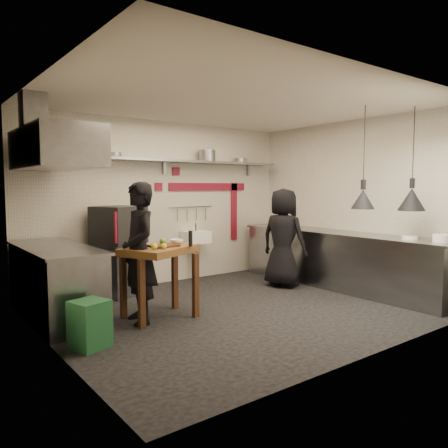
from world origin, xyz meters
TOP-DOWN VIEW (x-y plane):
  - floor at (0.00, 0.00)m, footprint 5.00×5.00m
  - ceiling at (0.00, 0.00)m, footprint 5.00×5.00m
  - wall_back at (0.00, 2.10)m, footprint 5.00×0.04m
  - wall_front at (0.00, -2.10)m, footprint 5.00×0.04m
  - wall_left at (-2.50, 0.00)m, footprint 0.04×4.20m
  - wall_right at (2.50, 0.00)m, footprint 0.04×4.20m
  - red_band_horiz at (0.95, 2.08)m, footprint 1.70×0.02m
  - red_band_vert at (1.55, 2.08)m, footprint 0.14×0.02m
  - red_tile_a at (0.25, 2.08)m, footprint 0.14×0.02m
  - red_tile_b at (-0.10, 2.08)m, footprint 0.14×0.02m
  - back_shelf at (0.00, 1.92)m, footprint 4.60×0.34m
  - shelf_bracket_left at (-1.90, 2.07)m, footprint 0.04×0.06m
  - shelf_bracket_mid at (0.00, 2.07)m, footprint 0.04×0.06m
  - shelf_bracket_right at (1.90, 2.07)m, footprint 0.04×0.06m
  - pan_far_left at (-1.23, 1.92)m, footprint 0.32×0.32m
  - pan_mid_left at (-0.97, 1.92)m, footprint 0.25×0.25m
  - stock_pot at (0.81, 1.92)m, footprint 0.34×0.34m
  - pan_right at (1.58, 1.92)m, footprint 0.30×0.30m
  - oven_stand at (-1.01, 1.75)m, footprint 0.83×0.79m
  - combi_oven at (-0.98, 1.76)m, footprint 0.85×0.83m
  - oven_door at (-0.98, 1.46)m, footprint 0.50×0.23m
  - oven_glass at (-0.99, 1.49)m, footprint 0.31×0.14m
  - hand_sink at (0.55, 1.92)m, footprint 0.46×0.34m
  - sink_tap at (0.55, 1.92)m, footprint 0.03×0.03m
  - sink_drain at (0.55, 1.88)m, footprint 0.06×0.06m
  - utensil_rail at (0.55, 2.06)m, footprint 0.90×0.02m
  - counter_right at (2.15, 0.00)m, footprint 0.70×3.80m
  - counter_right_top at (2.15, 0.00)m, footprint 0.76×3.90m
  - plate_stack at (2.12, -1.70)m, footprint 0.28×0.28m
  - small_bowl_right at (2.10, -1.26)m, footprint 0.25×0.25m
  - counter_left at (-2.15, 1.05)m, footprint 0.70×1.90m
  - counter_left_top at (-2.15, 1.05)m, footprint 0.76×2.00m
  - extractor_hood at (-2.10, 1.05)m, footprint 0.78×1.60m
  - hood_duct at (-2.35, 1.05)m, footprint 0.28×0.28m
  - green_bin at (-2.18, -0.20)m, footprint 0.42×0.42m
  - prep_table at (-1.08, 0.29)m, footprint 1.10×0.96m
  - cutting_board at (-1.04, 0.24)m, footprint 0.36×0.26m
  - pepper_mill at (-0.75, 0.07)m, footprint 0.06×0.06m
  - lemon_a at (-1.26, 0.09)m, footprint 0.09×0.09m
  - lemon_b at (-1.14, 0.06)m, footprint 0.09×0.09m
  - veg_ball at (-0.97, 0.39)m, footprint 0.09×0.09m
  - steel_tray at (-1.29, 0.41)m, footprint 0.19×0.13m
  - bowl at (-0.74, 0.42)m, footprint 0.19×0.19m
  - heat_lamp_near at (1.51, -0.88)m, footprint 0.43×0.43m
  - heat_lamp_far at (2.10, -1.26)m, footprint 0.42×0.42m
  - chef_left at (-1.37, 0.28)m, footprint 0.50×0.68m
  - chef_right at (1.45, 0.62)m, footprint 0.72×0.92m

SIDE VIEW (x-z plane):
  - floor at x=0.00m, z-range 0.00..0.00m
  - green_bin at x=-2.18m, z-range 0.00..0.50m
  - sink_drain at x=0.55m, z-range 0.01..0.67m
  - oven_stand at x=-1.01m, z-range 0.00..0.80m
  - counter_right at x=2.15m, z-range 0.00..0.90m
  - counter_left at x=-2.15m, z-range 0.00..0.90m
  - prep_table at x=-1.08m, z-range 0.00..0.92m
  - hand_sink at x=0.55m, z-range 0.67..0.89m
  - chef_right at x=1.45m, z-range 0.00..1.65m
  - chef_left at x=-1.37m, z-range 0.00..1.74m
  - counter_right_top at x=2.15m, z-range 0.90..0.93m
  - counter_left_top at x=-2.15m, z-range 0.90..0.93m
  - cutting_board at x=-1.04m, z-range 0.92..0.94m
  - steel_tray at x=-1.29m, z-range 0.92..0.95m
  - bowl at x=-0.74m, z-range 0.92..0.98m
  - small_bowl_right at x=2.10m, z-range 0.93..0.98m
  - lemon_b at x=-1.14m, z-range 0.92..0.99m
  - sink_tap at x=0.55m, z-range 0.89..1.03m
  - lemon_a at x=-1.26m, z-range 0.92..1.00m
  - veg_ball at x=-0.97m, z-range 0.93..1.01m
  - plate_stack at x=2.12m, z-range 0.93..1.04m
  - pepper_mill at x=-0.75m, z-range 0.92..1.12m
  - combi_oven at x=-0.98m, z-range 0.80..1.38m
  - oven_door at x=-0.98m, z-range 0.86..1.32m
  - oven_glass at x=-0.99m, z-range 0.92..1.26m
  - red_band_vert at x=1.55m, z-range 0.65..1.75m
  - utensil_rail at x=0.55m, z-range 1.31..1.33m
  - wall_back at x=0.00m, z-range 0.00..2.80m
  - wall_front at x=0.00m, z-range 0.00..2.80m
  - wall_left at x=-2.50m, z-range 0.00..2.80m
  - wall_right at x=2.50m, z-range 0.00..2.80m
  - red_band_horiz at x=0.95m, z-range 1.61..1.75m
  - red_tile_b at x=-0.10m, z-range 1.61..1.75m
  - red_tile_a at x=0.25m, z-range 1.88..2.02m
  - shelf_bracket_left at x=-1.90m, z-range 1.90..2.14m
  - shelf_bracket_mid at x=0.00m, z-range 1.90..2.14m
  - shelf_bracket_right at x=1.90m, z-range 1.90..2.14m
  - heat_lamp_far at x=2.10m, z-range 1.34..2.80m
  - heat_lamp_near at x=1.51m, z-range 1.37..2.80m
  - back_shelf at x=0.00m, z-range 2.10..2.14m
  - extractor_hood at x=-2.10m, z-range 1.90..2.40m
  - pan_mid_left at x=-0.97m, z-range 2.14..2.21m
  - pan_right at x=1.58m, z-range 2.14..2.22m
  - pan_far_left at x=-1.23m, z-range 2.14..2.23m
  - stock_pot at x=0.81m, z-range 2.14..2.34m
  - hood_duct at x=-2.35m, z-range 2.30..2.80m
  - ceiling at x=0.00m, z-range 2.80..2.80m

